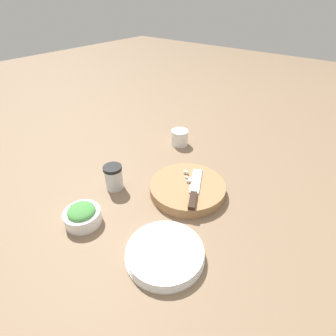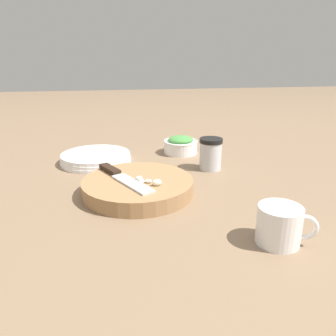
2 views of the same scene
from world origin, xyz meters
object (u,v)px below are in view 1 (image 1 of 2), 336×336
at_px(cutting_board, 187,188).
at_px(herb_bowl, 82,215).
at_px(coffee_mug, 179,137).
at_px(plate_stack, 165,253).
at_px(garlic_cloves, 188,177).
at_px(spice_jar, 114,177).
at_px(chef_knife, 194,190).

relative_size(cutting_board, herb_bowl, 2.31).
distance_m(coffee_mug, plate_stack, 0.63).
relative_size(garlic_cloves, spice_jar, 0.66).
height_order(cutting_board, herb_bowl, herb_bowl).
distance_m(chef_knife, plate_stack, 0.26).
relative_size(herb_bowl, coffee_mug, 1.14).
xyz_separation_m(cutting_board, chef_knife, (-0.02, -0.04, 0.02)).
height_order(chef_knife, garlic_cloves, garlic_cloves).
xyz_separation_m(cutting_board, coffee_mug, (0.26, 0.23, 0.02)).
height_order(garlic_cloves, coffee_mug, coffee_mug).
height_order(herb_bowl, spice_jar, spice_jar).
xyz_separation_m(cutting_board, herb_bowl, (-0.32, 0.17, 0.01)).
bearing_deg(herb_bowl, spice_jar, 16.27).
bearing_deg(cutting_board, spice_jar, 122.64).
xyz_separation_m(garlic_cloves, coffee_mug, (0.23, 0.21, -0.01)).
bearing_deg(cutting_board, coffee_mug, 41.11).
xyz_separation_m(herb_bowl, spice_jar, (0.18, 0.05, 0.02)).
distance_m(garlic_cloves, herb_bowl, 0.38).
distance_m(garlic_cloves, spice_jar, 0.27).
bearing_deg(chef_knife, plate_stack, -101.63).
relative_size(spice_jar, coffee_mug, 0.92).
relative_size(chef_knife, garlic_cloves, 3.38).
bearing_deg(spice_jar, garlic_cloves, -49.71).
bearing_deg(cutting_board, plate_stack, -157.27).
bearing_deg(coffee_mug, plate_stack, -147.13).
height_order(chef_knife, spice_jar, spice_jar).
distance_m(herb_bowl, coffee_mug, 0.59).
xyz_separation_m(garlic_cloves, herb_bowl, (-0.35, 0.15, -0.01)).
bearing_deg(plate_stack, cutting_board, 22.73).
relative_size(cutting_board, plate_stack, 1.23).
relative_size(cutting_board, garlic_cloves, 4.39).
relative_size(chef_knife, plate_stack, 0.95).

